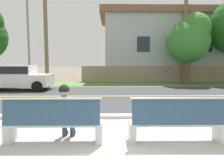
{
  "coord_description": "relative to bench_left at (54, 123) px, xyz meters",
  "views": [
    {
      "loc": [
        -0.14,
        -3.83,
        1.7
      ],
      "look_at": [
        -0.04,
        3.42,
        1.0
      ],
      "focal_mm": 32.97,
      "sensor_mm": 36.0,
      "label": 1
    }
  ],
  "objects": [
    {
      "name": "ground_plane",
      "position": [
        1.29,
        7.65,
        -0.46
      ],
      "size": [
        140.0,
        140.0,
        0.0
      ],
      "primitive_type": "plane",
      "color": "#665B4C"
    },
    {
      "name": "sidewalk_pavement",
      "position": [
        1.29,
        0.05,
        -0.46
      ],
      "size": [
        44.0,
        3.6,
        0.01
      ],
      "primitive_type": "cube",
      "color": "#B7B2A8",
      "rests_on": "ground_plane"
    },
    {
      "name": "curb_edge",
      "position": [
        1.29,
        2.0,
        -0.41
      ],
      "size": [
        44.0,
        0.3,
        0.11
      ],
      "primitive_type": "cube",
      "color": "#ADA89E",
      "rests_on": "ground_plane"
    },
    {
      "name": "street_asphalt",
      "position": [
        1.29,
        6.15,
        -0.46
      ],
      "size": [
        52.0,
        8.0,
        0.01
      ],
      "primitive_type": "cube",
      "color": "#383A3D",
      "rests_on": "ground_plane"
    },
    {
      "name": "road_centre_line",
      "position": [
        1.29,
        6.15,
        -0.46
      ],
      "size": [
        48.0,
        0.14,
        0.01
      ],
      "primitive_type": "cube",
      "color": "#E0CC4C",
      "rests_on": "ground_plane"
    },
    {
      "name": "far_verge_grass",
      "position": [
        1.29,
        12.07,
        -0.46
      ],
      "size": [
        48.0,
        2.8,
        0.02
      ],
      "primitive_type": "cube",
      "color": "#478438",
      "rests_on": "ground_plane"
    },
    {
      "name": "bench_left",
      "position": [
        0.0,
        0.0,
        0.0
      ],
      "size": [
        2.02,
        0.48,
        1.01
      ],
      "color": "silver",
      "rests_on": "ground_plane"
    },
    {
      "name": "bench_right",
      "position": [
        2.59,
        0.0,
        0.0
      ],
      "size": [
        2.02,
        0.48,
        1.01
      ],
      "color": "silver",
      "rests_on": "ground_plane"
    },
    {
      "name": "seated_person_blue",
      "position": [
        0.22,
        0.17,
        0.21
      ],
      "size": [
        0.52,
        0.68,
        1.25
      ],
      "color": "#333D56",
      "rests_on": "ground_plane"
    },
    {
      "name": "car_white_near",
      "position": [
        -4.61,
        8.55,
        0.39
      ],
      "size": [
        4.3,
        1.86,
        1.54
      ],
      "color": "silver",
      "rests_on": "ground_plane"
    },
    {
      "name": "streetlamp",
      "position": [
        -4.94,
        11.86,
        3.66
      ],
      "size": [
        0.24,
        2.1,
        7.24
      ],
      "color": "gray",
      "rests_on": "ground_plane"
    },
    {
      "name": "shade_tree_left",
      "position": [
        7.39,
        11.86,
        3.09
      ],
      "size": [
        3.32,
        3.32,
        5.48
      ],
      "color": "brown",
      "rests_on": "ground_plane"
    },
    {
      "name": "garden_wall",
      "position": [
        5.28,
        13.78,
        0.24
      ],
      "size": [
        13.0,
        0.36,
        1.4
      ],
      "primitive_type": "cube",
      "color": "gray",
      "rests_on": "ground_plane"
    },
    {
      "name": "house_across_street",
      "position": [
        6.83,
        16.98,
        2.87
      ],
      "size": [
        12.97,
        6.91,
        6.58
      ],
      "color": "#A3ADB2",
      "rests_on": "ground_plane"
    }
  ]
}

